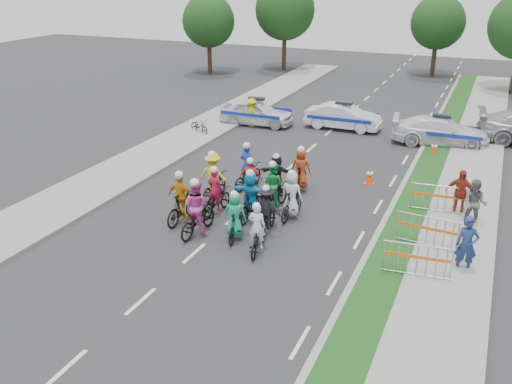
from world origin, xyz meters
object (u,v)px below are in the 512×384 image
at_px(rider_11, 277,178).
at_px(spectator_2, 460,193).
at_px(rider_7, 292,199).
at_px(tree_0, 209,21).
at_px(rider_0, 257,236).
at_px(spectator_1, 475,204).
at_px(rider_13, 301,174).
at_px(police_car_1, 343,117).
at_px(rider_1, 235,220).
at_px(spectator_0, 467,245).
at_px(rider_12, 248,173).
at_px(parked_bike, 199,126).
at_px(tree_4, 438,23).
at_px(barrier_1, 427,233).
at_px(cone_0, 370,176).
at_px(police_car_2, 440,131).
at_px(barrier_2, 438,200).
at_px(barrier_0, 417,262).
at_px(rider_10, 214,180).
at_px(cone_1, 434,148).
at_px(rider_8, 273,191).
at_px(rider_9, 251,185).
at_px(rider_3, 182,203).
at_px(rider_5, 251,199).
at_px(police_car_0, 257,112).
at_px(rider_6, 216,198).
at_px(rider_2, 197,214).
at_px(marshal_hiviz, 252,113).
at_px(tree_3, 285,10).
at_px(rider_4, 267,214).

distance_m(rider_11, spectator_2, 6.80).
distance_m(rider_7, tree_0, 29.20).
bearing_deg(rider_0, spectator_1, -152.33).
height_order(rider_13, police_car_1, rider_13).
bearing_deg(rider_13, rider_1, 77.39).
relative_size(rider_11, spectator_0, 1.00).
bearing_deg(rider_11, rider_12, -22.29).
distance_m(parked_bike, tree_4, 24.10).
xyz_separation_m(barrier_1, cone_0, (-2.97, 5.05, -0.22)).
relative_size(police_car_2, spectator_0, 2.68).
xyz_separation_m(rider_13, barrier_2, (5.33, -0.16, -0.19)).
distance_m(rider_12, parked_bike, 8.43).
height_order(rider_1, barrier_0, rider_1).
bearing_deg(rider_10, spectator_0, 166.45).
xyz_separation_m(rider_0, cone_1, (3.91, 12.36, -0.24)).
bearing_deg(spectator_2, spectator_1, -47.11).
height_order(rider_8, rider_10, rider_10).
bearing_deg(parked_bike, rider_9, -112.18).
xyz_separation_m(rider_9, tree_0, (-13.98, 23.43, 3.48)).
height_order(rider_3, spectator_0, rider_3).
bearing_deg(rider_5, rider_13, -98.52).
relative_size(police_car_0, police_car_2, 0.87).
height_order(barrier_0, cone_1, barrier_0).
xyz_separation_m(rider_6, barrier_1, (7.46, 0.21, -0.06)).
bearing_deg(rider_3, barrier_2, -148.65).
bearing_deg(barrier_1, spectator_1, 61.69).
relative_size(rider_1, tree_0, 0.28).
bearing_deg(barrier_1, barrier_0, -90.00).
relative_size(rider_2, tree_0, 0.33).
bearing_deg(police_car_2, spectator_1, -175.46).
bearing_deg(marshal_hiviz, tree_3, -45.83).
bearing_deg(rider_10, cone_0, -143.36).
relative_size(rider_3, rider_8, 1.00).
height_order(spectator_0, barrier_2, spectator_0).
xyz_separation_m(rider_4, rider_5, (-0.91, 0.76, 0.12)).
distance_m(rider_8, tree_0, 28.27).
relative_size(rider_6, cone_1, 2.70).
bearing_deg(rider_13, parked_bike, -42.51).
bearing_deg(barrier_2, barrier_0, -90.00).
height_order(rider_7, parked_bike, rider_7).
bearing_deg(rider_9, police_car_1, -98.35).
bearing_deg(rider_4, rider_7, -109.14).
distance_m(rider_2, rider_8, 3.37).
bearing_deg(police_car_1, rider_1, -178.23).
distance_m(rider_1, barrier_0, 5.92).
xyz_separation_m(spectator_1, cone_0, (-4.22, 2.71, -0.52)).
bearing_deg(rider_5, rider_6, 4.22).
distance_m(cone_1, tree_0, 24.93).
bearing_deg(rider_7, rider_13, -73.59).
bearing_deg(police_car_0, rider_13, -151.12).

